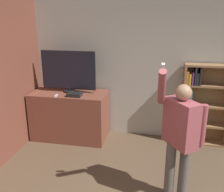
% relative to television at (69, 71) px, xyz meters
% --- Properties ---
extents(wall_back, '(7.19, 0.09, 2.70)m').
position_rel_television_xyz_m(wall_back, '(1.84, 0.38, -0.01)').
color(wall_back, '#B2AD9E').
rests_on(wall_back, ground_plane).
extents(tv_ledge, '(1.45, 0.71, 0.94)m').
position_rel_television_xyz_m(tv_ledge, '(-0.00, -0.05, -0.89)').
color(tv_ledge, brown).
rests_on(tv_ledge, ground_plane).
extents(television, '(1.06, 0.22, 0.80)m').
position_rel_television_xyz_m(television, '(0.00, 0.00, 0.00)').
color(television, black).
rests_on(television, tv_ledge).
extents(game_console, '(0.26, 0.19, 0.07)m').
position_rel_television_xyz_m(game_console, '(0.19, -0.25, -0.38)').
color(game_console, black).
rests_on(game_console, tv_ledge).
extents(remote_loose, '(0.05, 0.14, 0.02)m').
position_rel_television_xyz_m(remote_loose, '(-0.15, -0.31, -0.40)').
color(remote_loose, white).
rests_on(remote_loose, tv_ledge).
extents(bookshelf, '(0.86, 0.28, 1.54)m').
position_rel_television_xyz_m(bookshelf, '(2.49, 0.21, -0.59)').
color(bookshelf, '#997047').
rests_on(bookshelf, ground_plane).
extents(person, '(0.61, 0.56, 1.89)m').
position_rel_television_xyz_m(person, '(2.02, -1.52, -0.38)').
color(person, '#56514C').
rests_on(person, ground_plane).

